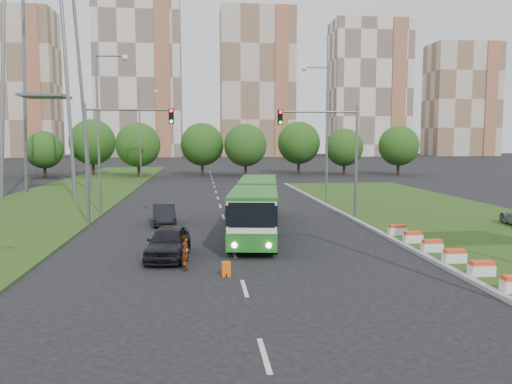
{
  "coord_description": "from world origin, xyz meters",
  "views": [
    {
      "loc": [
        -4.6,
        -24.49,
        5.64
      ],
      "look_at": [
        -1.4,
        4.46,
        2.6
      ],
      "focal_mm": 35.0,
      "sensor_mm": 36.0,
      "label": 1
    }
  ],
  "objects": [
    {
      "name": "lane_markings",
      "position": [
        -3.0,
        20.0,
        0.0
      ],
      "size": [
        0.2,
        100.0,
        0.01
      ],
      "primitive_type": null,
      "color": "beige",
      "rests_on": "ground"
    },
    {
      "name": "traffic_mast_left",
      "position": [
        -10.38,
        9.0,
        5.35
      ],
      "size": [
        5.76,
        0.32,
        8.0
      ],
      "color": "slate",
      "rests_on": "ground"
    },
    {
      "name": "left_verge",
      "position": [
        -18.0,
        25.0,
        0.05
      ],
      "size": [
        12.0,
        110.0,
        0.1
      ],
      "primitive_type": "cube",
      "color": "#294914",
      "rests_on": "ground"
    },
    {
      "name": "articulated_bus",
      "position": [
        -1.27,
        6.18,
        1.58
      ],
      "size": [
        2.45,
        15.7,
        2.59
      ],
      "rotation": [
        0.0,
        0.0,
        -0.14
      ],
      "color": "silver",
      "rests_on": "ground"
    },
    {
      "name": "street_lamps",
      "position": [
        -3.0,
        10.0,
        6.0
      ],
      "size": [
        36.0,
        60.0,
        12.0
      ],
      "primitive_type": null,
      "color": "slate",
      "rests_on": "ground"
    },
    {
      "name": "apartment_tower_ceast",
      "position": [
        15.0,
        150.0,
        25.0
      ],
      "size": [
        25.0,
        15.0,
        50.0
      ],
      "primitive_type": "cube",
      "color": "beige",
      "rests_on": "ground"
    },
    {
      "name": "median_kerb",
      "position": [
        6.05,
        8.0,
        0.09
      ],
      "size": [
        0.3,
        60.0,
        0.18
      ],
      "primitive_type": "cube",
      "color": "#969696",
      "rests_on": "ground"
    },
    {
      "name": "pedestrian",
      "position": [
        -5.31,
        -3.13,
        0.78
      ],
      "size": [
        0.39,
        0.58,
        1.56
      ],
      "primitive_type": "imported",
      "rotation": [
        0.0,
        0.0,
        1.54
      ],
      "color": "gray",
      "rests_on": "ground"
    },
    {
      "name": "apartment_tower_east",
      "position": [
        55.0,
        150.0,
        23.5
      ],
      "size": [
        27.0,
        15.0,
        47.0
      ],
      "primitive_type": "cube",
      "color": "silver",
      "rests_on": "ground"
    },
    {
      "name": "car_left_near",
      "position": [
        -6.2,
        -0.69,
        0.77
      ],
      "size": [
        2.22,
        4.68,
        1.54
      ],
      "primitive_type": "imported",
      "rotation": [
        0.0,
        0.0,
        -0.09
      ],
      "color": "black",
      "rests_on": "ground"
    },
    {
      "name": "midrise_east",
      "position": [
        90.0,
        150.0,
        20.0
      ],
      "size": [
        24.0,
        14.0,
        40.0
      ],
      "primitive_type": "cube",
      "color": "beige",
      "rests_on": "ground"
    },
    {
      "name": "apartment_tower_west",
      "position": [
        -65.0,
        150.0,
        24.0
      ],
      "size": [
        26.0,
        15.0,
        48.0
      ],
      "primitive_type": "cube",
      "color": "beige",
      "rests_on": "ground"
    },
    {
      "name": "flower_planters",
      "position": [
        6.7,
        -2.5,
        0.45
      ],
      "size": [
        1.1,
        11.5,
        0.6
      ],
      "primitive_type": null,
      "color": "white",
      "rests_on": "grass_median"
    },
    {
      "name": "ground",
      "position": [
        0.0,
        0.0,
        0.0
      ],
      "size": [
        360.0,
        360.0,
        0.0
      ],
      "primitive_type": "plane",
      "color": "black",
      "rests_on": "ground"
    },
    {
      "name": "traffic_mast_median",
      "position": [
        4.78,
        10.0,
        5.35
      ],
      "size": [
        5.76,
        0.32,
        8.0
      ],
      "color": "slate",
      "rests_on": "ground"
    },
    {
      "name": "apartment_tower_cwest",
      "position": [
        -25.0,
        150.0,
        26.0
      ],
      "size": [
        28.0,
        15.0,
        52.0
      ],
      "primitive_type": "cube",
      "color": "silver",
      "rests_on": "ground"
    },
    {
      "name": "shopping_trolley",
      "position": [
        -3.61,
        -4.23,
        0.3
      ],
      "size": [
        0.35,
        0.37,
        0.61
      ],
      "rotation": [
        0.0,
        0.0,
        0.08
      ],
      "color": "#FB5C0D",
      "rests_on": "ground"
    },
    {
      "name": "car_left_far",
      "position": [
        -7.11,
        9.1,
        0.68
      ],
      "size": [
        1.89,
        4.28,
        1.37
      ],
      "primitive_type": "imported",
      "rotation": [
        0.0,
        0.0,
        0.11
      ],
      "color": "black",
      "rests_on": "ground"
    },
    {
      "name": "grass_median",
      "position": [
        13.0,
        8.0,
        0.07
      ],
      "size": [
        14.0,
        60.0,
        0.15
      ],
      "primitive_type": "cube",
      "color": "#294914",
      "rests_on": "ground"
    },
    {
      "name": "tree_line",
      "position": [
        10.0,
        55.0,
        4.5
      ],
      "size": [
        120.0,
        8.0,
        9.0
      ],
      "primitive_type": null,
      "color": "#1E4612",
      "rests_on": "ground"
    }
  ]
}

